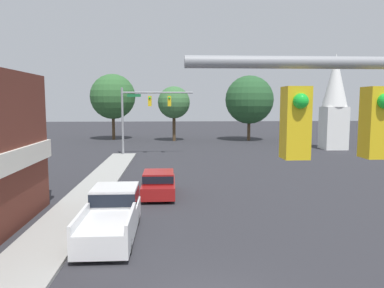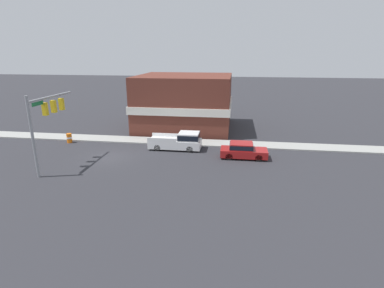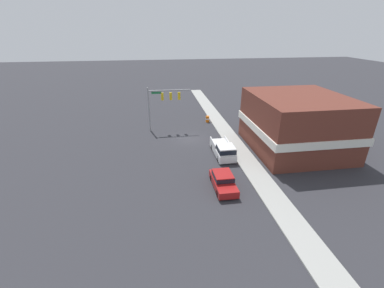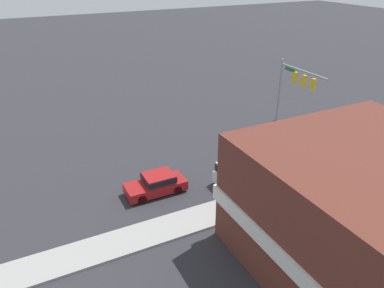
% 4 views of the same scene
% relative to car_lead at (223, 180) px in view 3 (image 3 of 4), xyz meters
% --- Properties ---
extents(ground_plane, '(200.00, 200.00, 0.00)m').
position_rel_car_lead_xyz_m(ground_plane, '(1.57, -12.33, -0.76)').
color(ground_plane, '#2D2D33').
extents(sidewalk_curb, '(2.40, 60.00, 0.14)m').
position_rel_car_lead_xyz_m(sidewalk_curb, '(-4.13, -12.33, -0.69)').
color(sidewalk_curb, '#9E9E99').
rests_on(sidewalk_curb, ground).
extents(near_signal_assembly, '(6.17, 0.49, 6.52)m').
position_rel_car_lead_xyz_m(near_signal_assembly, '(4.86, -16.28, 3.97)').
color(near_signal_assembly, gray).
rests_on(near_signal_assembly, ground).
extents(car_lead, '(1.88, 4.35, 1.47)m').
position_rel_car_lead_xyz_m(car_lead, '(0.00, 0.00, 0.00)').
color(car_lead, black).
rests_on(car_lead, ground).
extents(pickup_truck_parked, '(2.00, 5.32, 1.80)m').
position_rel_car_lead_xyz_m(pickup_truck_parked, '(-1.73, -6.37, 0.13)').
color(pickup_truck_parked, black).
rests_on(pickup_truck_parked, ground).
extents(construction_barrel, '(0.57, 0.57, 1.03)m').
position_rel_car_lead_xyz_m(construction_barrel, '(-2.33, -18.87, -0.24)').
color(construction_barrel, orange).
rests_on(construction_barrel, ground).
extents(corner_brick_building, '(10.99, 12.02, 6.81)m').
position_rel_car_lead_xyz_m(corner_brick_building, '(-11.17, -7.38, 2.60)').
color(corner_brick_building, brown).
rests_on(corner_brick_building, ground).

